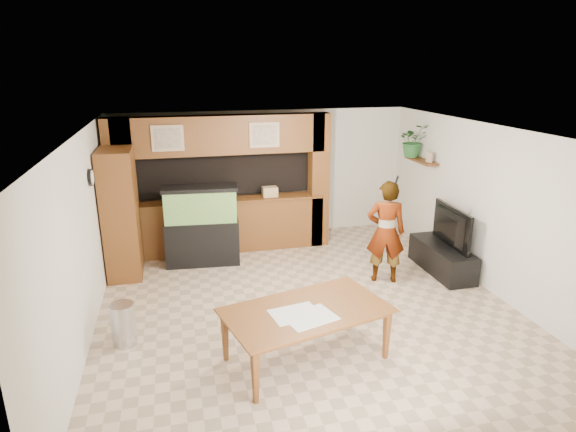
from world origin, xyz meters
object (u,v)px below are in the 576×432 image
object	(u,v)px
pantry_cabinet	(121,214)
dining_table	(308,336)
aquarium	(202,226)
television	(445,227)
person	(386,232)

from	to	relation	value
pantry_cabinet	dining_table	world-z (taller)	pantry_cabinet
aquarium	television	xyz separation A→B (m)	(4.02, -1.35, 0.12)
television	aquarium	bearing A→B (deg)	74.85
pantry_cabinet	television	xyz separation A→B (m)	(5.35, -1.19, -0.26)
pantry_cabinet	dining_table	size ratio (longest dim) A/B	1.11
person	dining_table	distance (m)	2.72
aquarium	person	distance (m)	3.23
aquarium	television	world-z (taller)	aquarium
pantry_cabinet	television	size ratio (longest dim) A/B	1.83
aquarium	television	distance (m)	4.24
dining_table	aquarium	bearing A→B (deg)	92.31
person	dining_table	world-z (taller)	person
pantry_cabinet	aquarium	world-z (taller)	pantry_cabinet
person	dining_table	size ratio (longest dim) A/B	0.88
pantry_cabinet	dining_table	distance (m)	4.04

